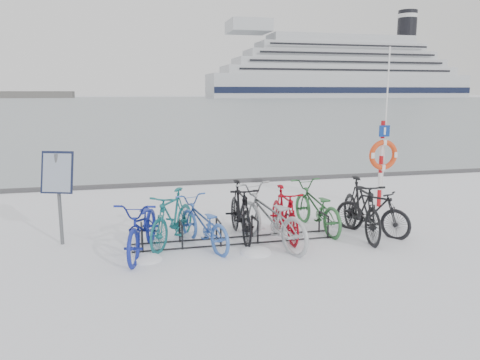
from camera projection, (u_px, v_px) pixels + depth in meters
ground at (237, 241)px, 9.07m from camera, size 900.00×900.00×0.00m
ice_sheet at (133, 101)px, 157.29m from camera, size 400.00×298.00×0.02m
quay_edge at (195, 183)px, 14.71m from camera, size 400.00×0.25×0.10m
bike_rack at (237, 232)px, 9.04m from camera, size 4.00×0.48×0.46m
info_board at (58, 178)px, 8.65m from camera, size 0.63×0.41×1.78m
lifebuoy_station at (383, 155)px, 11.57m from camera, size 0.76×0.22×3.93m
cruise_ferry at (338, 74)px, 247.14m from camera, size 140.24×26.44×46.08m
bike_0 at (143, 224)px, 8.34m from camera, size 1.19×2.12×1.06m
bike_1 at (172, 216)px, 8.85m from camera, size 1.36×1.79×1.07m
bike_2 at (203, 222)px, 8.71m from camera, size 1.21×1.93×0.96m
bike_3 at (240, 209)px, 9.21m from camera, size 0.61×1.94×1.16m
bike_4 at (270, 215)px, 8.79m from camera, size 1.42×2.32×1.15m
bike_5 at (285, 212)px, 9.26m from camera, size 0.54×1.75×1.05m
bike_6 at (316, 205)px, 9.81m from camera, size 0.88×2.03×1.03m
bike_7 at (361, 207)px, 9.32m from camera, size 0.80×2.06×1.21m
bike_8 at (372, 210)px, 9.49m from camera, size 1.32×1.63×1.00m
snow_drifts at (246, 243)px, 8.98m from camera, size 5.33×1.95×0.20m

